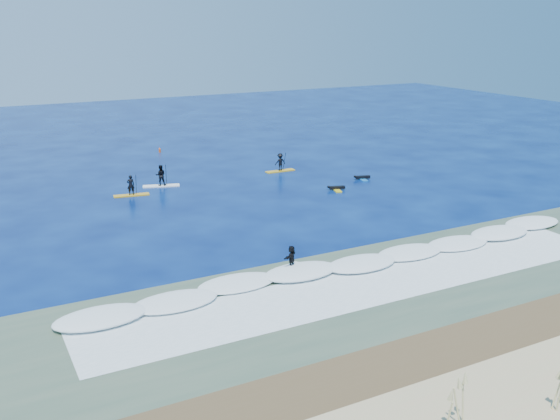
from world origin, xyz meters
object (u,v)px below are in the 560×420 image
prone_paddler_near (336,188)px  marker_buoy (160,150)px  wave_surfer (291,258)px  sup_paddler_right (280,163)px  prone_paddler_far (362,178)px  sup_paddler_center (161,177)px  sup_paddler_left (131,188)px

prone_paddler_near → marker_buoy: bearing=37.7°
wave_surfer → sup_paddler_right: bearing=28.4°
sup_paddler_right → wave_surfer: (-11.54, -23.44, 0.02)m
sup_paddler_right → prone_paddler_far: (5.46, -6.50, -0.69)m
prone_paddler_near → prone_paddler_far: size_ratio=1.00×
marker_buoy → prone_paddler_far: bearing=-57.8°
sup_paddler_center → wave_surfer: bearing=-71.0°
sup_paddler_left → sup_paddler_center: bearing=39.3°
sup_paddler_left → sup_paddler_right: bearing=16.6°
prone_paddler_far → wave_surfer: (-17.01, -16.93, 0.71)m
sup_paddler_left → marker_buoy: sup_paddler_left is taller
sup_paddler_left → prone_paddler_near: 18.14m
sup_paddler_center → marker_buoy: (4.49, 14.89, -0.60)m
prone_paddler_far → sup_paddler_left: bearing=92.6°
sup_paddler_left → prone_paddler_near: bearing=-12.1°
wave_surfer → prone_paddler_far: bearing=9.5°
prone_paddler_near → prone_paddler_far: (4.30, 2.13, -0.00)m
sup_paddler_center → sup_paddler_right: sup_paddler_center is taller
wave_surfer → marker_buoy: 38.38m
sup_paddler_center → prone_paddler_far: (17.90, -6.39, -0.73)m
sup_paddler_center → prone_paddler_far: 19.02m
marker_buoy → sup_paddler_center: bearing=-106.8°
sup_paddler_right → marker_buoy: size_ratio=4.96×
prone_paddler_near → wave_surfer: bearing=155.7°
sup_paddler_right → marker_buoy: 16.78m
wave_surfer → marker_buoy: bearing=49.3°
prone_paddler_near → wave_surfer: size_ratio=1.04×
sup_paddler_right → prone_paddler_far: 8.52m
marker_buoy → prone_paddler_near: bearing=-68.7°
sup_paddler_left → wave_surfer: 21.84m
sup_paddler_left → wave_surfer: sup_paddler_left is taller
prone_paddler_far → sup_paddler_right: bearing=54.7°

